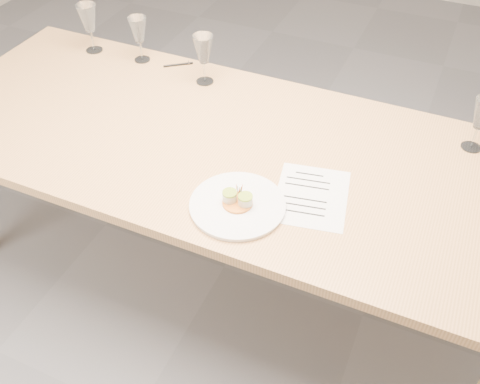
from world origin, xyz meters
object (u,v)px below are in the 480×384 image
at_px(wine_glass_1, 138,31).
at_px(wine_glass_2, 203,50).
at_px(recipe_sheet, 311,196).
at_px(wine_glass_0, 88,19).
at_px(dinner_plate, 238,204).
at_px(ballpoint_pen, 178,65).
at_px(dining_table, 220,154).

relative_size(wine_glass_1, wine_glass_2, 0.95).
relative_size(recipe_sheet, wine_glass_0, 1.52).
relative_size(recipe_sheet, wine_glass_2, 1.58).
relative_size(dinner_plate, ballpoint_pen, 2.81).
height_order(ballpoint_pen, wine_glass_2, wine_glass_2).
distance_m(dinner_plate, recipe_sheet, 0.25).
relative_size(dinner_plate, wine_glass_1, 1.54).
relative_size(recipe_sheet, ballpoint_pen, 3.02).
bearing_deg(dinner_plate, wine_glass_1, 138.53).
bearing_deg(dining_table, wine_glass_0, 155.27).
height_order(dining_table, wine_glass_1, wine_glass_1).
bearing_deg(recipe_sheet, wine_glass_0, 146.02).
xyz_separation_m(dining_table, recipe_sheet, (0.41, -0.15, 0.07)).
bearing_deg(wine_glass_1, wine_glass_0, -176.77).
bearing_deg(recipe_sheet, wine_glass_2, 131.70).
xyz_separation_m(recipe_sheet, wine_glass_0, (-1.25, 0.54, 0.16)).
bearing_deg(recipe_sheet, ballpoint_pen, 134.27).
bearing_deg(dining_table, wine_glass_1, 145.58).
xyz_separation_m(dinner_plate, wine_glass_1, (-0.79, 0.70, 0.13)).
height_order(recipe_sheet, wine_glass_0, wine_glass_0).
distance_m(dinner_plate, wine_glass_2, 0.80).
distance_m(ballpoint_pen, wine_glass_2, 0.24).
bearing_deg(dinner_plate, dining_table, 124.71).
distance_m(dinner_plate, ballpoint_pen, 0.95).
relative_size(dinner_plate, wine_glass_0, 1.42).
xyz_separation_m(recipe_sheet, wine_glass_2, (-0.65, 0.50, 0.15)).
bearing_deg(wine_glass_0, recipe_sheet, -23.28).
distance_m(dining_table, recipe_sheet, 0.44).
distance_m(recipe_sheet, ballpoint_pen, 1.00).
height_order(dining_table, wine_glass_0, wine_glass_0).
bearing_deg(wine_glass_2, ballpoint_pen, 156.25).
height_order(dinner_plate, ballpoint_pen, dinner_plate).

